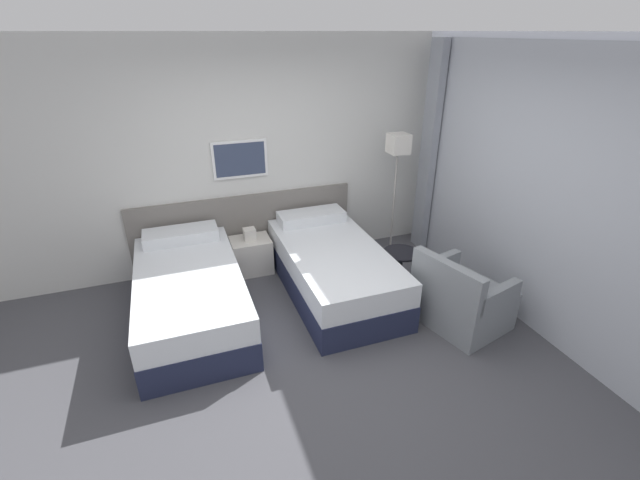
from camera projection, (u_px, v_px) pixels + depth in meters
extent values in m
plane|color=#47474C|center=(328.00, 358.00, 3.93)|extent=(16.00, 16.00, 0.00)
cube|color=silver|center=(266.00, 156.00, 5.12)|extent=(10.00, 0.06, 2.70)
cube|color=slate|center=(246.00, 230.00, 5.37)|extent=(2.74, 0.04, 0.91)
cube|color=white|center=(240.00, 159.00, 4.98)|extent=(0.64, 0.03, 0.44)
cube|color=#333D56|center=(240.00, 160.00, 4.96)|extent=(0.58, 0.01, 0.38)
cube|color=white|center=(562.00, 199.00, 3.82)|extent=(0.06, 4.59, 2.70)
cube|color=#B2B7C1|center=(557.00, 203.00, 3.82)|extent=(0.03, 4.22, 2.64)
cube|color=#8E939E|center=(429.00, 152.00, 5.43)|extent=(0.10, 0.24, 2.64)
cube|color=#1E233D|center=(192.00, 307.00, 4.40)|extent=(1.02, 2.00, 0.30)
cube|color=silver|center=(189.00, 283.00, 4.27)|extent=(1.01, 1.98, 0.25)
cube|color=silver|center=(181.00, 235.00, 4.84)|extent=(0.82, 0.34, 0.13)
cube|color=#1E233D|center=(333.00, 279.00, 4.87)|extent=(1.02, 2.00, 0.30)
cube|color=silver|center=(334.00, 258.00, 4.75)|extent=(1.01, 1.98, 0.25)
cube|color=silver|center=(311.00, 217.00, 5.32)|extent=(0.82, 0.34, 0.13)
cube|color=beige|center=(251.00, 255.00, 5.27)|extent=(0.48, 0.38, 0.43)
cube|color=silver|center=(250.00, 234.00, 5.14)|extent=(0.14, 0.14, 0.14)
cylinder|color=#9E9993|center=(390.00, 254.00, 5.74)|extent=(0.24, 0.24, 0.02)
cylinder|color=#9E9993|center=(393.00, 206.00, 5.44)|extent=(0.02, 0.02, 1.36)
cube|color=silver|center=(399.00, 143.00, 5.09)|extent=(0.23, 0.23, 0.23)
cylinder|color=black|center=(398.00, 292.00, 4.91)|extent=(0.26, 0.26, 0.01)
cylinder|color=black|center=(399.00, 273.00, 4.79)|extent=(0.05, 0.05, 0.49)
cylinder|color=black|center=(401.00, 253.00, 4.68)|extent=(0.40, 0.40, 0.02)
cube|color=gray|center=(462.00, 304.00, 4.34)|extent=(0.88, 0.96, 0.41)
cube|color=gray|center=(447.00, 280.00, 4.02)|extent=(0.30, 0.81, 0.38)
cube|color=gray|center=(498.00, 297.00, 3.95)|extent=(0.60, 0.24, 0.18)
cube|color=gray|center=(438.00, 265.00, 4.48)|extent=(0.60, 0.24, 0.18)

